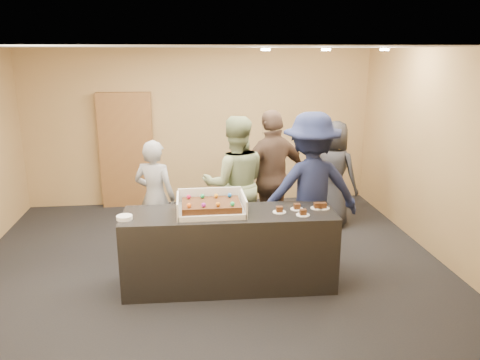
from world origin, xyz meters
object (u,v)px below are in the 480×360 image
at_px(plate_stack, 124,218).
at_px(cake_box, 211,208).
at_px(storage_cabinet, 127,151).
at_px(person_navy_man, 310,190).
at_px(person_brown_extra, 273,178).
at_px(person_sage_man, 235,184).
at_px(person_dark_suit, 332,174).
at_px(serving_counter, 229,249).
at_px(person_server_grey, 155,198).
at_px(sheet_cake, 211,205).

bearing_deg(plate_stack, cake_box, 6.82).
height_order(storage_cabinet, cake_box, storage_cabinet).
height_order(storage_cabinet, person_navy_man, storage_cabinet).
distance_m(storage_cabinet, person_brown_extra, 2.90).
xyz_separation_m(person_sage_man, person_dark_suit, (1.59, 0.74, -0.10)).
height_order(storage_cabinet, plate_stack, storage_cabinet).
xyz_separation_m(serving_counter, person_brown_extra, (0.73, 1.24, 0.50)).
bearing_deg(person_server_grey, storage_cabinet, -52.22).
distance_m(serving_counter, plate_stack, 1.24).
relative_size(plate_stack, person_brown_extra, 0.09).
height_order(person_server_grey, person_navy_man, person_navy_man).
relative_size(sheet_cake, person_brown_extra, 0.34).
xyz_separation_m(storage_cabinet, sheet_cake, (1.27, -3.12, 0.01)).
relative_size(serving_counter, person_sage_man, 1.30).
bearing_deg(person_brown_extra, person_dark_suit, -172.99).
relative_size(sheet_cake, person_dark_suit, 0.39).
xyz_separation_m(plate_stack, person_navy_man, (2.21, 0.58, 0.05)).
height_order(storage_cabinet, person_dark_suit, storage_cabinet).
xyz_separation_m(serving_counter, person_server_grey, (-0.89, 1.05, 0.33)).
bearing_deg(storage_cabinet, serving_counter, -64.69).
bearing_deg(plate_stack, serving_counter, 4.23).
bearing_deg(person_sage_man, person_dark_suit, -155.00).
bearing_deg(cake_box, serving_counter, -7.87).
bearing_deg(cake_box, person_navy_man, 20.24).
height_order(person_navy_man, person_dark_suit, person_navy_man).
distance_m(storage_cabinet, plate_stack, 3.22).
height_order(cake_box, person_server_grey, person_server_grey).
xyz_separation_m(cake_box, person_server_grey, (-0.68, 1.02, -0.17)).
relative_size(cake_box, person_server_grey, 0.49).
distance_m(plate_stack, person_server_grey, 1.17).
height_order(person_sage_man, person_brown_extra, person_brown_extra).
height_order(cake_box, sheet_cake, cake_box).
distance_m(person_server_grey, person_brown_extra, 1.64).
xyz_separation_m(serving_counter, cake_box, (-0.20, 0.03, 0.50)).
xyz_separation_m(sheet_cake, person_brown_extra, (0.93, 1.24, -0.05)).
bearing_deg(person_brown_extra, cake_box, 30.65).
relative_size(storage_cabinet, person_brown_extra, 1.05).
xyz_separation_m(serving_counter, person_sage_man, (0.19, 1.07, 0.47)).
relative_size(person_navy_man, person_dark_suit, 1.19).
bearing_deg(person_sage_man, person_brown_extra, -162.86).
distance_m(serving_counter, sheet_cake, 0.58).
xyz_separation_m(person_brown_extra, person_dark_suit, (1.04, 0.57, -0.13)).
relative_size(plate_stack, person_dark_suit, 0.10).
distance_m(sheet_cake, person_server_grey, 1.27).
bearing_deg(person_sage_man, person_navy_man, 146.93).
bearing_deg(person_server_grey, person_dark_suit, -142.07).
relative_size(sheet_cake, person_navy_man, 0.33).
height_order(person_server_grey, person_brown_extra, person_brown_extra).
height_order(plate_stack, person_sage_man, person_sage_man).
xyz_separation_m(storage_cabinet, cake_box, (1.27, -3.09, -0.04)).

